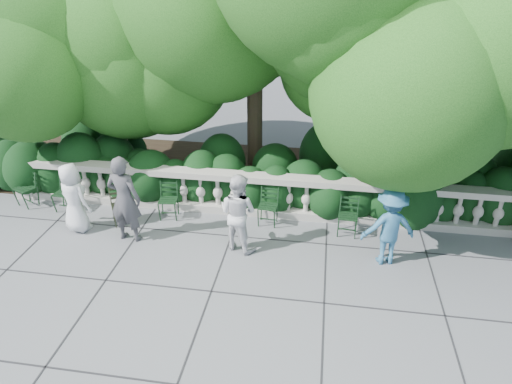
# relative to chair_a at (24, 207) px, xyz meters

# --- Properties ---
(ground) EXTENTS (90.00, 90.00, 0.00)m
(ground) POSITION_rel_chair_a_xyz_m (5.60, -1.24, 0.00)
(ground) COLOR #57595F
(ground) RESTS_ON ground
(balustrade) EXTENTS (12.00, 0.44, 1.00)m
(balustrade) POSITION_rel_chair_a_xyz_m (5.60, 0.56, 0.49)
(balustrade) COLOR #9E998E
(balustrade) RESTS_ON ground
(shrub_hedge) EXTENTS (15.00, 2.60, 1.70)m
(shrub_hedge) POSITION_rel_chair_a_xyz_m (5.60, 1.76, 0.00)
(shrub_hedge) COLOR black
(shrub_hedge) RESTS_ON ground
(tree_canopy) EXTENTS (15.04, 6.52, 6.78)m
(tree_canopy) POSITION_rel_chair_a_xyz_m (6.29, 1.95, 3.96)
(tree_canopy) COLOR #3F3023
(tree_canopy) RESTS_ON ground
(chair_a) EXTENTS (0.60, 0.62, 0.84)m
(chair_a) POSITION_rel_chair_a_xyz_m (0.00, 0.00, 0.00)
(chair_a) COLOR black
(chair_a) RESTS_ON ground
(chair_b) EXTENTS (0.49, 0.52, 0.84)m
(chair_b) POSITION_rel_chair_a_xyz_m (1.07, -0.11, 0.00)
(chair_b) COLOR black
(chair_b) RESTS_ON ground
(chair_c) EXTENTS (0.50, 0.53, 0.84)m
(chair_c) POSITION_rel_chair_a_xyz_m (3.58, -0.05, 0.00)
(chair_c) COLOR black
(chair_c) RESTS_ON ground
(chair_d) EXTENTS (0.47, 0.51, 0.84)m
(chair_d) POSITION_rel_chair_a_xyz_m (7.51, -0.13, 0.00)
(chair_d) COLOR black
(chair_d) RESTS_ON ground
(chair_e) EXTENTS (0.47, 0.51, 0.84)m
(chair_e) POSITION_rel_chair_a_xyz_m (5.79, 0.02, 0.00)
(chair_e) COLOR black
(chair_e) RESTS_ON ground
(chair_weathered) EXTENTS (0.62, 0.64, 0.84)m
(chair_weathered) POSITION_rel_chair_a_xyz_m (2.69, -0.42, 0.00)
(chair_weathered) COLOR black
(chair_weathered) RESTS_ON ground
(person_businessman) EXTENTS (0.88, 0.74, 1.54)m
(person_businessman) POSITION_rel_chair_a_xyz_m (1.78, -0.67, 0.77)
(person_businessman) COLOR silver
(person_businessman) RESTS_ON ground
(person_woman_grey) EXTENTS (0.72, 0.51, 1.88)m
(person_woman_grey) POSITION_rel_chair_a_xyz_m (3.01, -0.84, 0.94)
(person_woman_grey) COLOR #403F44
(person_woman_grey) RESTS_ON ground
(person_casual_man) EXTENTS (0.98, 0.88, 1.64)m
(person_casual_man) POSITION_rel_chair_a_xyz_m (5.33, -0.80, 0.82)
(person_casual_man) COLOR silver
(person_casual_man) RESTS_ON ground
(person_older_blue) EXTENTS (1.13, 0.81, 1.59)m
(person_older_blue) POSITION_rel_chair_a_xyz_m (8.23, -0.84, 0.80)
(person_older_blue) COLOR #2D6387
(person_older_blue) RESTS_ON ground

